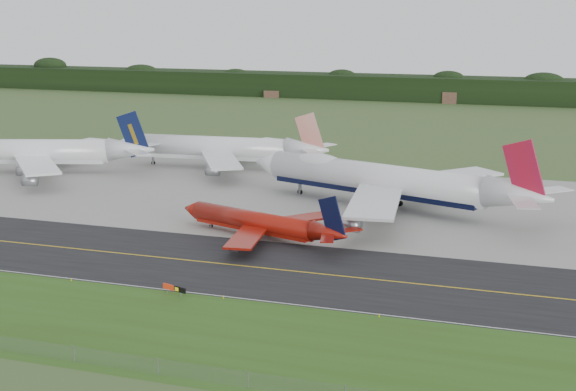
% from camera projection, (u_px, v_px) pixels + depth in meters
% --- Properties ---
extents(ground, '(600.00, 600.00, 0.00)m').
position_uv_depth(ground, '(249.00, 259.00, 146.35)').
color(ground, '#354E24').
rests_on(ground, ground).
extents(grass_verge, '(400.00, 30.00, 0.01)m').
position_uv_depth(grass_verge, '(162.00, 330.00, 113.91)').
color(grass_verge, '#2D4E17').
rests_on(grass_verge, ground).
extents(taxiway, '(400.00, 32.00, 0.02)m').
position_uv_depth(taxiway, '(241.00, 266.00, 142.64)').
color(taxiway, black).
rests_on(taxiway, ground).
extents(apron, '(400.00, 78.00, 0.01)m').
position_uv_depth(apron, '(324.00, 198.00, 193.60)').
color(apron, gray).
rests_on(apron, ground).
extents(taxiway_centreline, '(400.00, 0.40, 0.00)m').
position_uv_depth(taxiway_centreline, '(241.00, 266.00, 142.63)').
color(taxiway_centreline, gold).
rests_on(taxiway_centreline, taxiway).
extents(taxiway_edge_line, '(400.00, 0.25, 0.00)m').
position_uv_depth(taxiway_edge_line, '(206.00, 294.00, 128.27)').
color(taxiway_edge_line, silver).
rests_on(taxiway_edge_line, taxiway).
extents(perimeter_fence, '(320.00, 0.10, 320.00)m').
position_uv_depth(perimeter_fence, '(115.00, 360.00, 101.62)').
color(perimeter_fence, slate).
rests_on(perimeter_fence, ground).
extents(horizon_treeline, '(700.00, 25.00, 12.00)m').
position_uv_depth(horizon_treeline, '(443.00, 90.00, 398.78)').
color(horizon_treeline, black).
rests_on(horizon_treeline, ground).
extents(jet_ba_747, '(74.26, 59.94, 19.16)m').
position_uv_depth(jet_ba_747, '(384.00, 180.00, 182.89)').
color(jet_ba_747, silver).
rests_on(jet_ba_747, ground).
extents(jet_red_737, '(39.62, 31.49, 10.93)m').
position_uv_depth(jet_red_737, '(261.00, 223.00, 159.47)').
color(jet_red_737, maroon).
rests_on(jet_red_737, ground).
extents(jet_navy_gold, '(66.31, 56.42, 17.42)m').
position_uv_depth(jet_navy_gold, '(36.00, 152.00, 223.59)').
color(jet_navy_gold, white).
rests_on(jet_navy_gold, ground).
extents(jet_star_tail, '(64.10, 53.51, 16.90)m').
position_uv_depth(jet_star_tail, '(220.00, 149.00, 229.69)').
color(jet_star_tail, white).
rests_on(jet_star_tail, ground).
extents(taxiway_sign, '(4.62, 1.53, 1.59)m').
position_uv_depth(taxiway_sign, '(174.00, 288.00, 127.73)').
color(taxiway_sign, slate).
rests_on(taxiway_sign, ground).
extents(edge_marker_left, '(0.16, 0.16, 0.50)m').
position_uv_depth(edge_marker_left, '(71.00, 280.00, 134.57)').
color(edge_marker_left, yellow).
rests_on(edge_marker_left, ground).
extents(edge_marker_center, '(0.16, 0.16, 0.50)m').
position_uv_depth(edge_marker_center, '(223.00, 297.00, 126.27)').
color(edge_marker_center, yellow).
rests_on(edge_marker_center, ground).
extents(edge_marker_right, '(0.16, 0.16, 0.50)m').
position_uv_depth(edge_marker_right, '(379.00, 315.00, 118.76)').
color(edge_marker_right, yellow).
rests_on(edge_marker_right, ground).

